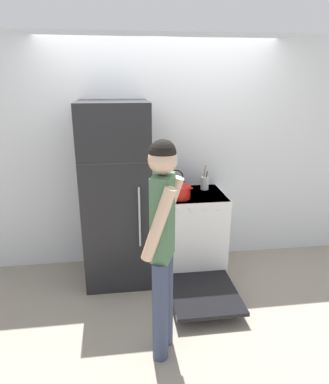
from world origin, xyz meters
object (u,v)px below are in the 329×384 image
object	(u,v)px
refrigerator	(117,195)
tea_kettle	(176,185)
utensil_jar	(205,183)
person	(163,240)
dutch_oven_pot	(179,192)
stove_range	(191,234)

from	to	relation	value
refrigerator	tea_kettle	size ratio (longest dim) A/B	7.24
utensil_jar	person	distance (m)	1.49
dutch_oven_pot	person	world-z (taller)	person
dutch_oven_pot	tea_kettle	world-z (taller)	tea_kettle
tea_kettle	refrigerator	bearing A→B (deg)	-165.97
dutch_oven_pot	person	distance (m)	1.13
refrigerator	dutch_oven_pot	distance (m)	0.65
stove_range	dutch_oven_pot	distance (m)	0.56
dutch_oven_pot	tea_kettle	bearing A→B (deg)	87.12
tea_kettle	utensil_jar	xyz separation A→B (m)	(0.32, 0.01, 0.01)
stove_range	person	xyz separation A→B (m)	(-0.47, -1.17, 0.52)
utensil_jar	refrigerator	bearing A→B (deg)	-170.17
tea_kettle	utensil_jar	distance (m)	0.32
stove_range	utensil_jar	distance (m)	0.59
stove_range	tea_kettle	xyz separation A→B (m)	(-0.15, 0.16, 0.53)
dutch_oven_pot	tea_kettle	distance (m)	0.25
stove_range	utensil_jar	size ratio (longest dim) A/B	4.92
stove_range	dutch_oven_pot	world-z (taller)	dutch_oven_pot
dutch_oven_pot	stove_range	bearing A→B (deg)	28.68
stove_range	utensil_jar	bearing A→B (deg)	43.88
stove_range	person	bearing A→B (deg)	-111.71
utensil_jar	person	size ratio (longest dim) A/B	0.16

